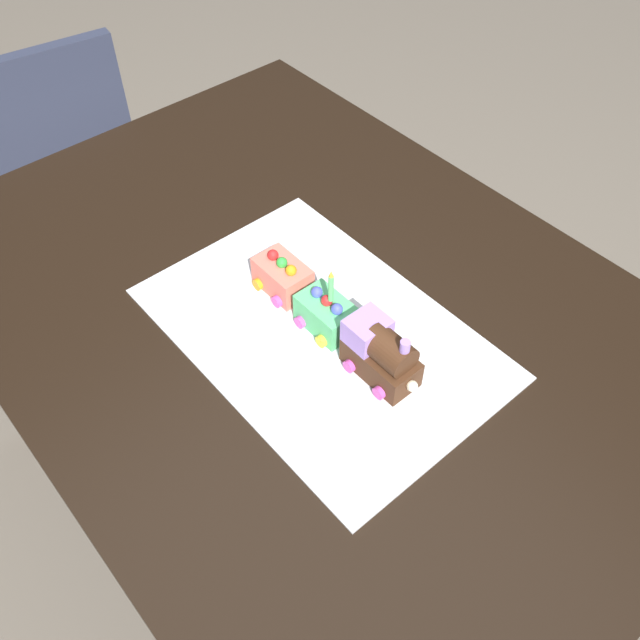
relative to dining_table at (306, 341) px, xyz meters
name	(u,v)px	position (x,y,z in m)	size (l,w,h in m)	color
ground_plane	(309,497)	(0.00, 0.00, -0.63)	(8.00, 8.00, 0.00)	#6B6054
dining_table	(306,341)	(0.00, 0.00, 0.00)	(1.40, 1.00, 0.74)	black
chair	(57,168)	(1.03, 0.04, -0.16)	(0.45, 0.45, 0.86)	#2D3347
cake_board	(320,332)	(-0.07, 0.03, 0.11)	(0.60, 0.40, 0.00)	silver
cake_locomotive	(381,353)	(-0.20, 0.01, 0.16)	(0.14, 0.08, 0.12)	#472816
cake_car_flatbed_mint_green	(327,314)	(-0.07, 0.01, 0.14)	(0.10, 0.08, 0.07)	#59CC7A
cake_car_caboose_coral	(283,276)	(0.05, 0.01, 0.14)	(0.10, 0.08, 0.07)	#F27260
birthday_candle	(331,286)	(-0.08, 0.01, 0.21)	(0.01, 0.01, 0.07)	#66D872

